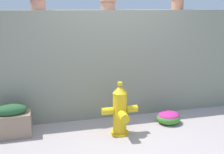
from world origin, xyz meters
The scene contains 5 objects.
ground_plane centered at (0.00, 0.00, 0.00)m, with size 24.00×24.00×0.00m, color #A29593.
stone_wall centered at (0.00, 0.99, 0.95)m, with size 5.65×0.37×1.90m, color gray.
fire_hydrant centered at (-0.06, 0.13, 0.38)m, with size 0.57×0.45×0.85m.
flower_bush_left centered at (0.87, 0.31, 0.11)m, with size 0.41×0.37×0.21m.
planter_box centered at (-1.70, 0.46, 0.25)m, with size 0.60×0.31×0.52m.
Camera 1 is at (-1.14, -3.62, 1.96)m, focal length 43.25 mm.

